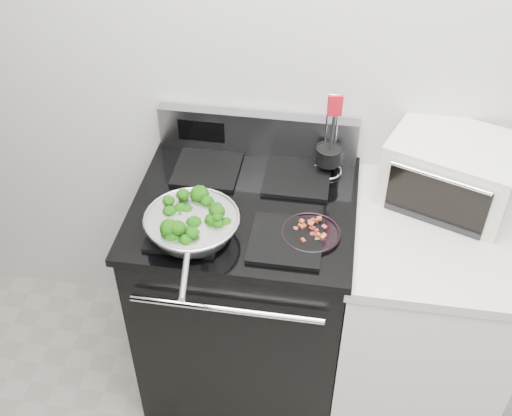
% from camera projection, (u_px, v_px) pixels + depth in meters
% --- Properties ---
extents(back_wall, '(4.00, 0.02, 2.70)m').
position_uv_depth(back_wall, '(345.00, 62.00, 2.22)').
color(back_wall, beige).
rests_on(back_wall, ground).
extents(gas_range, '(0.79, 0.69, 1.13)m').
position_uv_depth(gas_range, '(246.00, 290.00, 2.57)').
color(gas_range, black).
rests_on(gas_range, floor).
extents(counter, '(0.62, 0.68, 0.92)m').
position_uv_depth(counter, '(418.00, 316.00, 2.51)').
color(counter, white).
rests_on(counter, floor).
extents(skillet, '(0.32, 0.50, 0.07)m').
position_uv_depth(skillet, '(192.00, 225.00, 2.11)').
color(skillet, silver).
rests_on(skillet, gas_range).
extents(broccoli_pile, '(0.25, 0.25, 0.09)m').
position_uv_depth(broccoli_pile, '(192.00, 220.00, 2.10)').
color(broccoli_pile, black).
rests_on(broccoli_pile, skillet).
extents(bacon_plate, '(0.20, 0.20, 0.04)m').
position_uv_depth(bacon_plate, '(311.00, 231.00, 2.14)').
color(bacon_plate, black).
rests_on(bacon_plate, gas_range).
extents(utensil_holder, '(0.11, 0.11, 0.34)m').
position_uv_depth(utensil_holder, '(328.00, 159.00, 2.36)').
color(utensil_holder, silver).
rests_on(utensil_holder, gas_range).
extents(toaster_oven, '(0.52, 0.46, 0.25)m').
position_uv_depth(toaster_oven, '(452.00, 171.00, 2.26)').
color(toaster_oven, silver).
rests_on(toaster_oven, counter).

